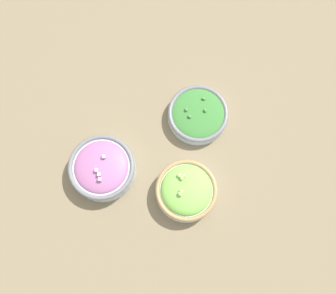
{
  "coord_description": "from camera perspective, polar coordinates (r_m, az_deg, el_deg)",
  "views": [
    {
      "loc": [
        0.17,
        0.18,
        0.98
      ],
      "look_at": [
        0.0,
        0.0,
        0.03
      ],
      "focal_mm": 40.0,
      "sensor_mm": 36.0,
      "label": 1
    }
  ],
  "objects": [
    {
      "name": "ground_plane",
      "position": [
        1.01,
        0.0,
        -0.43
      ],
      "size": [
        3.0,
        3.0,
        0.0
      ],
      "primitive_type": "plane",
      "color": "#75664C"
    },
    {
      "name": "bowl_red_onion",
      "position": [
        0.98,
        -10.01,
        -3.15
      ],
      "size": [
        0.17,
        0.17,
        0.07
      ],
      "color": "#B2C1CC",
      "rests_on": "ground_plane"
    },
    {
      "name": "bowl_broccoli",
      "position": [
        1.02,
        4.58,
        4.99
      ],
      "size": [
        0.16,
        0.16,
        0.05
      ],
      "color": "#B2C1CC",
      "rests_on": "ground_plane"
    },
    {
      "name": "bowl_lettuce",
      "position": [
        0.96,
        2.81,
        -6.65
      ],
      "size": [
        0.16,
        0.16,
        0.08
      ],
      "color": "silver",
      "rests_on": "ground_plane"
    }
  ]
}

